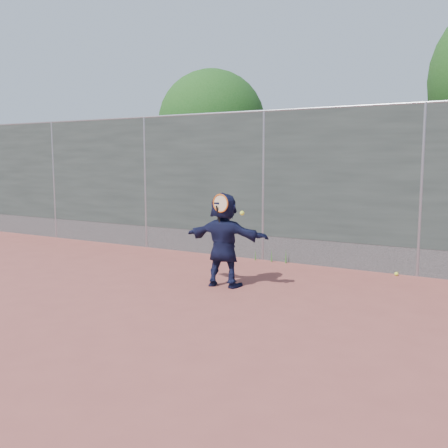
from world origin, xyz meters
The scene contains 7 objects.
ground centered at (0.00, 0.00, 0.00)m, with size 80.00×80.00×0.00m, color #9E4C42.
player centered at (0.36, 1.23, 0.76)m, with size 1.42×0.45×1.53m, color #151839.
ball_ground centered at (2.68, 3.35, 0.03)m, with size 0.07×0.07×0.07m, color #EBFB37.
fence centered at (0.00, 3.50, 1.58)m, with size 20.00×0.06×3.03m.
swing_action centered at (0.45, 1.02, 1.34)m, with size 0.60×0.20×0.51m.
tree_left centered at (-2.85, 6.55, 2.94)m, with size 3.15×3.00×4.53m.
weed_clump centered at (0.29, 3.38, 0.13)m, with size 0.68×0.07×0.30m.
Camera 1 is at (4.26, -5.67, 2.04)m, focal length 40.00 mm.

